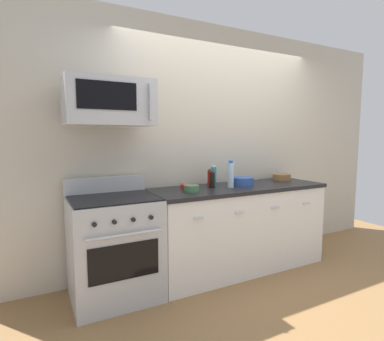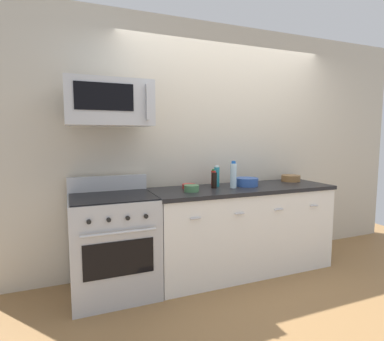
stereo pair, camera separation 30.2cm
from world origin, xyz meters
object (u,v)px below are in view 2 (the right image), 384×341
microwave (109,103)px  bottle_soy_sauce_dark (214,180)px  bottle_hot_sauce_red (213,178)px  bottle_dish_soap (217,176)px  bottle_water_clear (233,175)px  bowl_blue_mixing (247,182)px  bowl_green_glaze (192,188)px  range_oven (114,244)px  bowl_red_small (189,186)px  bowl_wooden_salad (291,178)px

microwave → bottle_soy_sauce_dark: size_ratio=4.12×
microwave → bottle_hot_sauce_red: microwave is taller
bottle_hot_sauce_red → bottle_dish_soap: bearing=-92.1°
bottle_dish_soap → bottle_water_clear: bearing=-52.9°
bowl_blue_mixing → bowl_green_glaze: (-0.69, -0.09, -0.01)m
bottle_soy_sauce_dark → bowl_blue_mixing: bearing=-0.1°
bottle_dish_soap → bowl_green_glaze: 0.42m
range_oven → bowl_green_glaze: 0.90m
bottle_hot_sauce_red → bottle_soy_sauce_dark: bearing=-114.0°
bowl_green_glaze → bowl_red_small: size_ratio=1.08×
bottle_dish_soap → bottle_hot_sauce_red: size_ratio=1.30×
bottle_dish_soap → bowl_red_small: bearing=179.2°
range_oven → microwave: size_ratio=1.44×
bottle_water_clear → bowl_wooden_salad: bearing=10.8°
bottle_soy_sauce_dark → bottle_water_clear: bottle_water_clear is taller
bottle_hot_sauce_red → bowl_red_small: 0.34m
bowl_green_glaze → microwave: bearing=172.2°
range_oven → microwave: bearing=89.7°
bottle_dish_soap → bowl_wooden_salad: size_ratio=1.04×
bottle_soy_sauce_dark → bottle_dish_soap: bearing=50.1°
bottle_hot_sauce_red → bowl_wooden_salad: bottle_hot_sauce_red is taller
bottle_soy_sauce_dark → bowl_green_glaze: bottle_soy_sauce_dark is taller
microwave → bowl_blue_mixing: 1.64m
bottle_water_clear → bowl_blue_mixing: bearing=17.1°
bowl_wooden_salad → bowl_red_small: bowl_wooden_salad is taller
bottle_dish_soap → bowl_green_glaze: size_ratio=1.56×
bottle_water_clear → bowl_wooden_salad: size_ratio=1.28×
bottle_water_clear → bowl_blue_mixing: (0.20, 0.06, -0.09)m
microwave → bottle_water_clear: microwave is taller
bowl_blue_mixing → bowl_red_small: 0.65m
bottle_soy_sauce_dark → bowl_wooden_salad: bottle_soy_sauce_dark is taller
bottle_soy_sauce_dark → bowl_blue_mixing: (0.40, -0.00, -0.04)m
bowl_blue_mixing → bowl_green_glaze: bowl_blue_mixing is taller
bottle_dish_soap → bottle_hot_sauce_red: bearing=87.9°
microwave → bowl_green_glaze: (0.75, -0.10, -0.80)m
bowl_red_small → range_oven: bearing=-170.7°
bowl_red_small → bottle_soy_sauce_dark: bearing=-21.0°
range_oven → bottle_dish_soap: size_ratio=4.64×
range_oven → bowl_green_glaze: size_ratio=7.26×
bottle_hot_sauce_red → bowl_red_small: bearing=-165.8°
bottle_hot_sauce_red → bowl_red_small: (-0.32, -0.08, -0.06)m
bowl_wooden_salad → bowl_red_small: bearing=-179.6°
bowl_green_glaze → range_oven: bearing=175.6°
bottle_water_clear → bowl_green_glaze: (-0.48, -0.03, -0.10)m
bottle_water_clear → bowl_wooden_salad: bottle_water_clear is taller
range_oven → bowl_wooden_salad: bearing=3.8°
range_oven → bottle_soy_sauce_dark: (1.04, 0.04, 0.54)m
bottle_dish_soap → bowl_wooden_salad: bottle_dish_soap is taller
bottle_dish_soap → bowl_blue_mixing: (0.32, -0.09, -0.06)m
bottle_dish_soap → bowl_blue_mixing: bottle_dish_soap is taller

